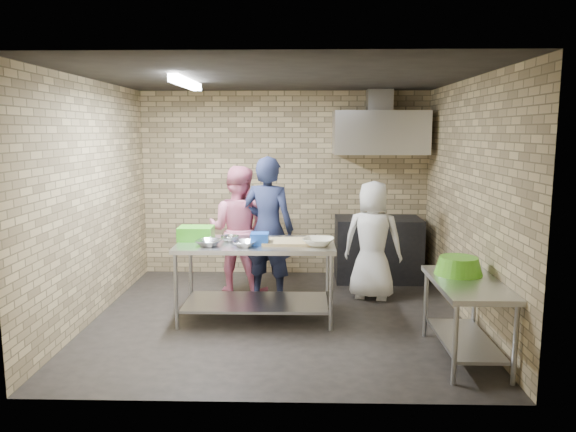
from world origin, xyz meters
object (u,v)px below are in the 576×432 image
Objects in this scene: side_counter at (466,320)px; blue_tub at (260,239)px; bottle_red at (382,138)px; green_crate at (196,233)px; man_navy at (268,229)px; prep_table at (256,280)px; woman_pink at (238,230)px; stove at (378,249)px; green_basin at (458,266)px; woman_white at (373,240)px.

side_counter is 6.13× the size of blue_tub.
bottle_red reaches higher than side_counter.
green_crate is 0.99m from man_navy.
prep_table is 1.11m from woman_pink.
man_navy is at bearing 82.65° from prep_table.
blue_tub reaches higher than prep_table.
stove is at bearing -147.70° from woman_pink.
woman_pink is at bearing -160.50° from stove.
side_counter is 2.61× the size of green_basin.
man_navy is at bearing 16.64° from woman_white.
bottle_red is (1.61, 2.01, 1.09)m from blue_tub.
side_counter is at bearing -80.71° from stove.
green_basin is 2.49m from man_navy.
side_counter is 3.06m from green_crate.
stove is 6.67× the size of bottle_red.
side_counter is 3.44m from bottle_red.
blue_tub is 1.15m from woman_pink.
stove is 1.85m from man_navy.
green_basin reaches higher than prep_table.
stove is 2.41m from blue_tub.
side_counter is at bearing 153.39° from man_navy.
bottle_red is 2.26m from man_navy.
man_navy is (-1.56, -1.19, -1.12)m from bottle_red.
green_crate is 3.15m from bottle_red.
bottle_red is (-0.38, 2.74, 1.19)m from green_basin.
stove is 0.71× the size of woman_pink.
green_crate is 2.22m from woman_white.
stove is 0.96m from woman_white.
green_crate is (-0.70, 0.12, 0.52)m from prep_table.
man_navy is (0.09, 0.72, 0.47)m from prep_table.
woman_white reaches higher than blue_tub.
green_crate is 0.22× the size of man_navy.
woman_white reaches higher than prep_table.
prep_table reaches higher than side_counter.
woman_white is (1.74, -0.21, -0.08)m from woman_pink.
bottle_red is (-0.40, 2.99, 1.65)m from side_counter.
blue_tub is at bearing -128.63° from bottle_red.
stove is at bearing 33.90° from green_crate.
green_crate is at bearing 31.25° from woman_white.
prep_table is 4.50× the size of green_crate.
bottle_red is (2.36, 1.79, 1.07)m from green_crate.
man_navy is (-1.94, 1.55, 0.07)m from green_basin.
woman_white is (-0.24, -1.13, -1.27)m from bottle_red.
prep_table is 2.32m from stove.
woman_pink is at bearing 66.42° from green_crate.
stove is 6.13× the size of blue_tub.
bottle_red is 0.12× the size of woman_white.
man_navy reaches higher than green_crate.
blue_tub is 0.82m from man_navy.
green_crate is 0.85× the size of green_basin.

